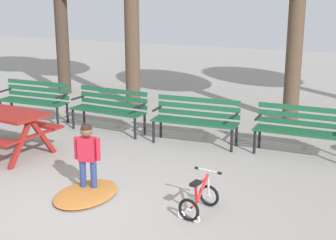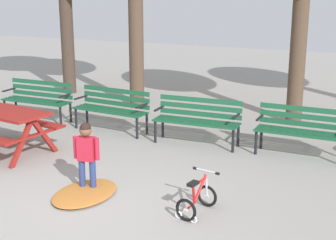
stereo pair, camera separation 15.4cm
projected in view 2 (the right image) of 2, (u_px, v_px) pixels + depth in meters
name	position (u px, v px, depth m)	size (l,w,h in m)	color
ground	(77.00, 209.00, 6.49)	(36.00, 36.00, 0.00)	gray
picnic_table	(1.00, 119.00, 8.62)	(1.96, 1.56, 0.79)	maroon
park_bench_far_left	(39.00, 97.00, 10.75)	(1.61, 0.48, 0.85)	#195133
park_bench_left	(112.00, 106.00, 9.93)	(1.63, 0.58, 0.85)	#195133
park_bench_right	(198.00, 117.00, 9.09)	(1.62, 0.53, 0.85)	#195133
park_bench_far_right	(303.00, 128.00, 8.41)	(1.60, 0.46, 0.85)	#195133
child_standing	(86.00, 152.00, 6.94)	(0.38, 0.21, 1.01)	navy
kids_bicycle	(197.00, 199.00, 6.32)	(0.44, 0.60, 0.54)	black
leaf_pile	(85.00, 193.00, 6.92)	(1.11, 0.78, 0.07)	#B26B2D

